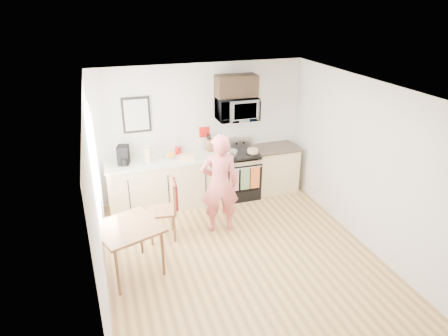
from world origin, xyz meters
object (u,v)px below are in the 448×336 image
object	(u,v)px
range	(238,175)
microwave	(237,109)
dining_table	(128,232)
person	(220,184)
cake	(253,151)
chair	(170,201)

from	to	relation	value
range	microwave	distance (m)	1.33
dining_table	person	bearing A→B (deg)	24.97
dining_table	range	bearing A→B (deg)	38.65
range	dining_table	size ratio (longest dim) A/B	1.26
range	cake	world-z (taller)	range
microwave	dining_table	world-z (taller)	microwave
microwave	chair	world-z (taller)	microwave
microwave	person	bearing A→B (deg)	-120.76
cake	microwave	bearing A→B (deg)	137.88
range	person	size ratio (longest dim) A/B	0.67
person	cake	bearing A→B (deg)	-124.44
range	person	world-z (taller)	person
range	person	distance (m)	1.37
microwave	dining_table	bearing A→B (deg)	-139.78
range	cake	distance (m)	0.60
range	chair	xyz separation A→B (m)	(-1.55, -1.06, 0.23)
range	microwave	size ratio (longest dim) A/B	1.53
person	cake	xyz separation A→B (m)	(0.97, 0.97, 0.10)
microwave	dining_table	size ratio (longest dim) A/B	0.83
range	dining_table	bearing A→B (deg)	-141.35
chair	microwave	bearing A→B (deg)	41.64
person	dining_table	size ratio (longest dim) A/B	1.88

